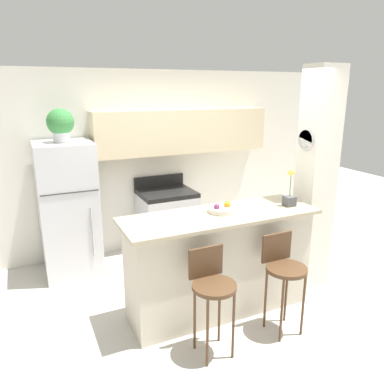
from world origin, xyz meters
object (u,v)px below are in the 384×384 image
(refrigerator, at_px, (68,209))
(orchid_vase, at_px, (290,195))
(bar_stool_right, at_px, (284,269))
(potted_plant_on_fridge, at_px, (60,124))
(bar_stool_left, at_px, (212,286))
(stove_range, at_px, (167,221))
(fruit_bowl, at_px, (222,209))

(refrigerator, height_order, orchid_vase, refrigerator)
(orchid_vase, bearing_deg, bar_stool_right, -130.67)
(refrigerator, relative_size, bar_stool_right, 1.74)
(refrigerator, relative_size, potted_plant_on_fridge, 4.23)
(refrigerator, xyz_separation_m, bar_stool_right, (1.68, -2.13, -0.19))
(bar_stool_left, xyz_separation_m, orchid_vase, (1.18, 0.48, 0.55))
(potted_plant_on_fridge, bearing_deg, bar_stool_right, -51.84)
(refrigerator, distance_m, orchid_vase, 2.69)
(refrigerator, relative_size, orchid_vase, 4.18)
(stove_range, bearing_deg, refrigerator, -178.10)
(bar_stool_left, distance_m, bar_stool_right, 0.77)
(bar_stool_right, relative_size, potted_plant_on_fridge, 2.43)
(refrigerator, bearing_deg, bar_stool_right, -51.84)
(bar_stool_right, relative_size, orchid_vase, 2.40)
(bar_stool_left, bearing_deg, refrigerator, 113.11)
(stove_range, bearing_deg, bar_stool_right, -80.99)
(bar_stool_left, bearing_deg, bar_stool_right, 0.00)
(refrigerator, distance_m, fruit_bowl, 2.05)
(stove_range, height_order, bar_stool_right, stove_range)
(bar_stool_left, height_order, potted_plant_on_fridge, potted_plant_on_fridge)
(bar_stool_left, bearing_deg, fruit_bowl, 54.80)
(bar_stool_right, xyz_separation_m, fruit_bowl, (-0.35, 0.60, 0.47))
(stove_range, height_order, orchid_vase, orchid_vase)
(bar_stool_right, distance_m, potted_plant_on_fridge, 2.98)
(bar_stool_left, relative_size, fruit_bowl, 3.41)
(potted_plant_on_fridge, xyz_separation_m, fruit_bowl, (1.33, -1.54, -0.78))
(bar_stool_left, distance_m, fruit_bowl, 0.87)
(refrigerator, xyz_separation_m, fruit_bowl, (1.33, -1.54, 0.27))
(bar_stool_left, bearing_deg, orchid_vase, 22.21)
(bar_stool_right, height_order, potted_plant_on_fridge, potted_plant_on_fridge)
(bar_stool_right, xyz_separation_m, potted_plant_on_fridge, (-1.68, 2.13, 1.25))
(refrigerator, xyz_separation_m, bar_stool_left, (0.91, -2.13, -0.19))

